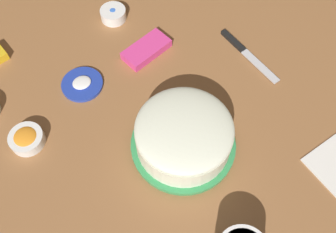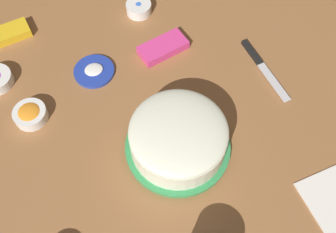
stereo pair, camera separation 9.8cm
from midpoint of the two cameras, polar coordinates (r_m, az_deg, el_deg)
ground_plane at (r=1.02m, az=-3.81°, el=0.54°), size 1.54×1.54×0.00m
frosted_cake at (r=0.93m, az=-0.75°, el=-3.33°), size 0.27×0.27×0.11m
frosting_tub_lid at (r=1.10m, az=-15.28°, el=4.53°), size 0.12×0.12×0.02m
spreading_knife at (r=1.15m, az=8.97°, el=9.52°), size 0.05×0.24×0.01m
sprinkle_bowl_orange at (r=1.05m, az=-23.05°, el=-3.32°), size 0.09×0.09×0.04m
sprinkle_bowl_blue at (r=1.24m, az=-10.55°, el=14.79°), size 0.08×0.08×0.03m
candy_box_upper at (r=1.14m, az=-5.76°, el=9.80°), size 0.16×0.10×0.03m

